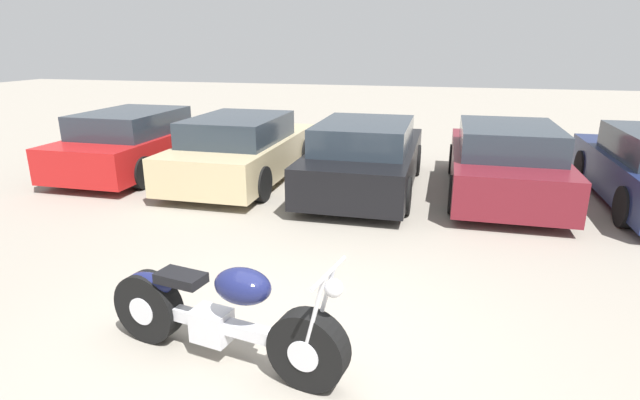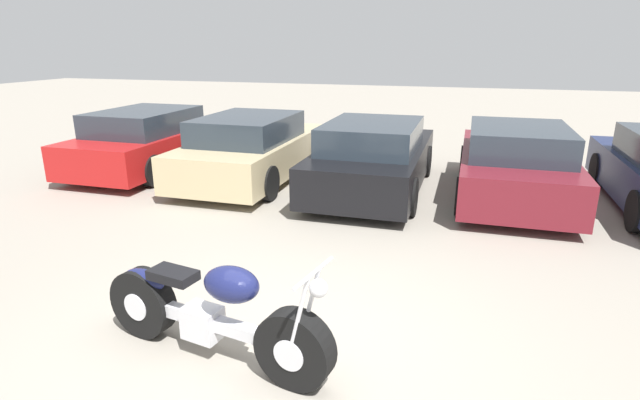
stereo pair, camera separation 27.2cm
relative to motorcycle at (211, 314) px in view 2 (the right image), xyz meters
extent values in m
plane|color=gray|center=(0.48, 0.28, -0.44)|extent=(60.00, 60.00, 0.00)
cylinder|color=black|center=(0.84, -0.16, -0.10)|extent=(0.71, 0.32, 0.69)
cylinder|color=silver|center=(0.84, -0.16, -0.10)|extent=(0.31, 0.27, 0.27)
cylinder|color=black|center=(-0.81, 0.15, -0.10)|extent=(0.71, 0.32, 0.69)
cylinder|color=silver|center=(-0.81, 0.15, -0.10)|extent=(0.31, 0.27, 0.27)
cube|color=silver|center=(0.02, -0.01, -0.08)|extent=(1.29, 0.34, 0.12)
cube|color=silver|center=(-0.10, 0.02, -0.12)|extent=(0.38, 0.30, 0.30)
ellipsoid|color=#191E4C|center=(0.25, -0.05, 0.35)|extent=(0.58, 0.44, 0.30)
cube|color=black|center=(-0.40, 0.07, 0.29)|extent=(0.48, 0.32, 0.09)
ellipsoid|color=#191E4C|center=(-0.76, 0.14, 0.16)|extent=(0.51, 0.28, 0.20)
cylinder|color=silver|center=(0.92, -0.26, 0.26)|extent=(0.22, 0.07, 0.74)
cylinder|color=silver|center=(0.95, -0.09, 0.26)|extent=(0.22, 0.07, 0.74)
cylinder|color=silver|center=(1.02, -0.19, 0.63)|extent=(0.14, 0.62, 0.03)
sphere|color=silver|center=(1.06, -0.20, 0.51)|extent=(0.15, 0.15, 0.15)
cylinder|color=silver|center=(-0.30, 0.20, -0.22)|extent=(1.28, 0.31, 0.08)
cube|color=red|center=(-4.75, 6.10, 0.07)|extent=(1.86, 4.39, 0.69)
cube|color=#28333D|center=(-4.75, 5.83, 0.66)|extent=(1.64, 2.28, 0.49)
cylinder|color=black|center=(-5.62, 7.46, -0.12)|extent=(0.20, 0.65, 0.65)
cylinder|color=black|center=(-3.88, 7.46, -0.12)|extent=(0.20, 0.65, 0.65)
cylinder|color=black|center=(-5.62, 4.74, -0.12)|extent=(0.20, 0.65, 0.65)
cylinder|color=black|center=(-3.88, 4.74, -0.12)|extent=(0.20, 0.65, 0.65)
cube|color=#C6B284|center=(-2.20, 5.90, 0.07)|extent=(1.86, 4.39, 0.69)
cube|color=#28333D|center=(-2.20, 5.64, 0.66)|extent=(1.64, 2.28, 0.49)
cylinder|color=black|center=(-3.07, 7.26, -0.12)|extent=(0.20, 0.65, 0.65)
cylinder|color=black|center=(-1.32, 7.26, -0.12)|extent=(0.20, 0.65, 0.65)
cylinder|color=black|center=(-3.07, 4.54, -0.12)|extent=(0.20, 0.65, 0.65)
cylinder|color=black|center=(-1.32, 4.54, -0.12)|extent=(0.20, 0.65, 0.65)
cube|color=black|center=(0.36, 5.80, 0.07)|extent=(1.86, 4.39, 0.69)
cube|color=#28333D|center=(0.36, 5.54, 0.66)|extent=(1.64, 2.28, 0.49)
cylinder|color=black|center=(-0.52, 7.16, -0.12)|extent=(0.20, 0.65, 0.65)
cylinder|color=black|center=(1.23, 7.16, -0.12)|extent=(0.20, 0.65, 0.65)
cylinder|color=black|center=(-0.52, 4.44, -0.12)|extent=(0.20, 0.65, 0.65)
cylinder|color=black|center=(1.23, 4.44, -0.12)|extent=(0.20, 0.65, 0.65)
cube|color=maroon|center=(2.91, 6.06, 0.07)|extent=(1.86, 4.39, 0.69)
cube|color=#28333D|center=(2.91, 5.80, 0.66)|extent=(1.64, 2.28, 0.49)
cylinder|color=black|center=(2.04, 7.42, -0.12)|extent=(0.20, 0.65, 0.65)
cylinder|color=black|center=(3.78, 7.42, -0.12)|extent=(0.20, 0.65, 0.65)
cylinder|color=black|center=(2.04, 4.70, -0.12)|extent=(0.20, 0.65, 0.65)
cylinder|color=black|center=(3.78, 4.70, -0.12)|extent=(0.20, 0.65, 0.65)
cylinder|color=black|center=(4.59, 7.38, -0.12)|extent=(0.20, 0.65, 0.65)
cylinder|color=black|center=(4.59, 4.66, -0.12)|extent=(0.20, 0.65, 0.65)
camera|label=1|loc=(1.79, -3.55, 2.30)|focal=28.00mm
camera|label=2|loc=(2.06, -3.47, 2.30)|focal=28.00mm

